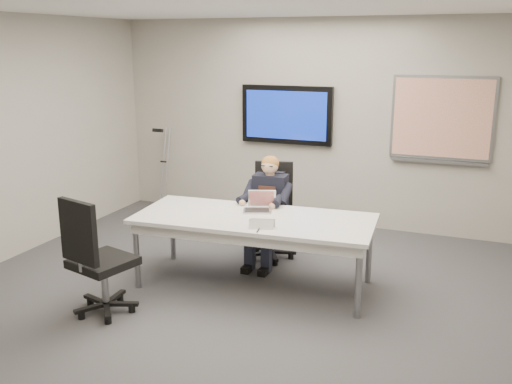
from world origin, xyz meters
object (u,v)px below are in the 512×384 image
at_px(office_chair_far, 272,229).
at_px(laptop, 259,205).
at_px(seated_person, 265,222).
at_px(office_chair_near, 100,278).
at_px(conference_table, 254,225).

bearing_deg(office_chair_far, laptop, -96.07).
distance_m(office_chair_far, seated_person, 0.29).
bearing_deg(laptop, office_chair_near, -147.68).
xyz_separation_m(office_chair_far, laptop, (0.08, -0.60, 0.45)).
relative_size(seated_person, laptop, 3.36).
relative_size(office_chair_near, seated_person, 0.92).
distance_m(conference_table, seated_person, 0.62).
relative_size(office_chair_far, seated_person, 0.90).
height_order(office_chair_near, laptop, office_chair_near).
relative_size(conference_table, seated_person, 2.02).
bearing_deg(office_chair_near, conference_table, -118.36).
relative_size(office_chair_far, laptop, 3.03).
xyz_separation_m(office_chair_near, seated_person, (0.97, 1.75, 0.14)).
distance_m(office_chair_near, seated_person, 2.00).
relative_size(conference_table, office_chair_near, 2.18).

